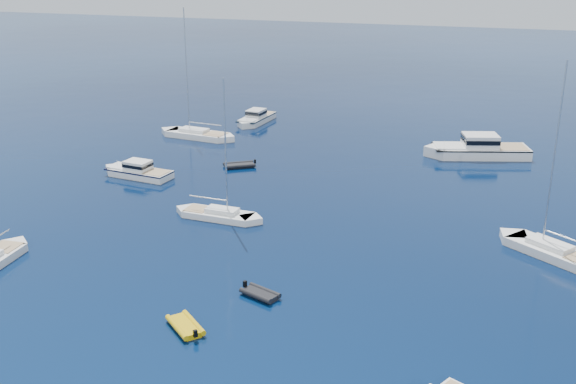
# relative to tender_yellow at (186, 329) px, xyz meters

# --- Properties ---
(ground) EXTENTS (400.00, 400.00, 0.00)m
(ground) POSITION_rel_tender_yellow_xyz_m (0.18, -5.49, 0.00)
(ground) COLOR #082552
(ground) RESTS_ON ground
(motor_cruiser_far_l) EXTENTS (8.87, 3.59, 2.26)m
(motor_cruiser_far_l) POSITION_rel_tender_yellow_xyz_m (-19.12, 26.47, 0.00)
(motor_cruiser_far_l) COLOR white
(motor_cruiser_far_l) RESTS_ON ground
(motor_cruiser_distant) EXTENTS (13.61, 7.67, 3.42)m
(motor_cruiser_distant) POSITION_rel_tender_yellow_xyz_m (14.68, 45.90, 0.00)
(motor_cruiser_distant) COLOR silver
(motor_cruiser_distant) RESTS_ON ground
(motor_cruiser_horizon) EXTENTS (3.43, 9.23, 2.38)m
(motor_cruiser_horizon) POSITION_rel_tender_yellow_xyz_m (-15.95, 53.16, 0.00)
(motor_cruiser_horizon) COLOR silver
(motor_cruiser_horizon) RESTS_ON ground
(sailboat_mid_r) EXTENTS (10.44, 8.52, 15.87)m
(sailboat_mid_r) POSITION_rel_tender_yellow_xyz_m (22.50, 19.23, 0.00)
(sailboat_mid_r) COLOR white
(sailboat_mid_r) RESTS_ON ground
(sailboat_centre) EXTENTS (9.09, 2.69, 13.25)m
(sailboat_centre) POSITION_rel_tender_yellow_xyz_m (-5.90, 18.24, 0.00)
(sailboat_centre) COLOR white
(sailboat_centre) RESTS_ON ground
(sailboat_far_l) EXTENTS (11.75, 4.21, 16.90)m
(sailboat_far_l) POSITION_rel_tender_yellow_xyz_m (-20.16, 43.19, 0.00)
(sailboat_far_l) COLOR white
(sailboat_far_l) RESTS_ON ground
(tender_yellow) EXTENTS (3.66, 3.51, 0.95)m
(tender_yellow) POSITION_rel_tender_yellow_xyz_m (0.00, 0.00, 0.00)
(tender_yellow) COLOR gold
(tender_yellow) RESTS_ON ground
(tender_grey_near) EXTENTS (3.28, 2.57, 0.95)m
(tender_grey_near) POSITION_rel_tender_yellow_xyz_m (2.97, 5.57, 0.00)
(tender_grey_near) COLOR black
(tender_grey_near) RESTS_ON ground
(tender_grey_far) EXTENTS (4.11, 3.65, 0.95)m
(tender_grey_far) POSITION_rel_tender_yellow_xyz_m (-10.09, 33.09, 0.00)
(tender_grey_far) COLOR black
(tender_grey_far) RESTS_ON ground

